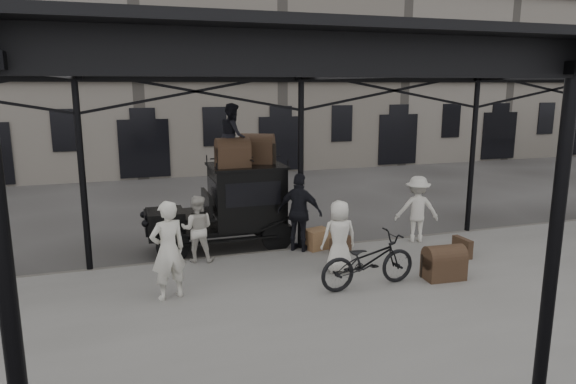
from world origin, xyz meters
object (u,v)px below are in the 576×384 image
porter_left (168,250)px  steamer_trunk_roof_near (233,155)px  taxi (235,203)px  porter_official (300,212)px  steamer_trunk_platform (444,265)px  bicycle (368,261)px

porter_left → steamer_trunk_roof_near: steamer_trunk_roof_near is taller
taxi → porter_official: taxi is taller
porter_left → steamer_trunk_platform: porter_left is taller
porter_left → porter_official: (3.35, 1.97, 0.01)m
porter_left → steamer_trunk_platform: (5.63, -0.77, -0.66)m
porter_left → bicycle: size_ratio=0.91×
porter_left → bicycle: (3.89, -0.67, -0.41)m
steamer_trunk_platform → bicycle: bearing=-179.5°
taxi → porter_official: (1.36, -1.21, -0.08)m
taxi → bicycle: (1.90, -3.85, -0.50)m
taxi → porter_official: size_ratio=1.88×
taxi → porter_official: bearing=-41.8°
porter_official → steamer_trunk_platform: 3.63m
steamer_trunk_roof_near → steamer_trunk_platform: steamer_trunk_roof_near is taller
porter_left → steamer_trunk_roof_near: 3.76m
porter_left → steamer_trunk_roof_near: bearing=-141.6°
bicycle → steamer_trunk_roof_near: 4.49m
bicycle → taxi: bearing=21.9°
porter_official → bicycle: porter_official is taller
porter_official → steamer_trunk_platform: bearing=169.5°
porter_official → steamer_trunk_roof_near: steamer_trunk_roof_near is taller
porter_left → porter_official: size_ratio=0.99×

